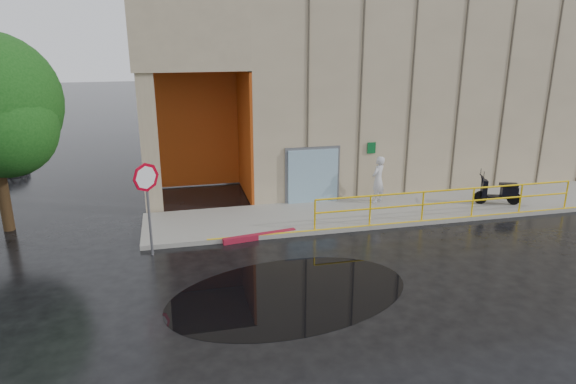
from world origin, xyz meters
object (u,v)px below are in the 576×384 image
(person, at_px, (378,180))
(scooter, at_px, (499,185))
(red_curb, at_px, (260,236))
(stop_sign, at_px, (147,189))

(person, height_order, scooter, person)
(red_curb, bearing_deg, scooter, 5.91)
(scooter, distance_m, red_curb, 9.24)
(scooter, xyz_separation_m, red_curb, (-9.15, -0.95, -0.81))
(scooter, height_order, red_curb, scooter)
(person, distance_m, stop_sign, 8.67)
(person, relative_size, red_curb, 0.74)
(stop_sign, bearing_deg, person, 3.67)
(stop_sign, bearing_deg, red_curb, -6.07)
(scooter, bearing_deg, person, -177.85)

